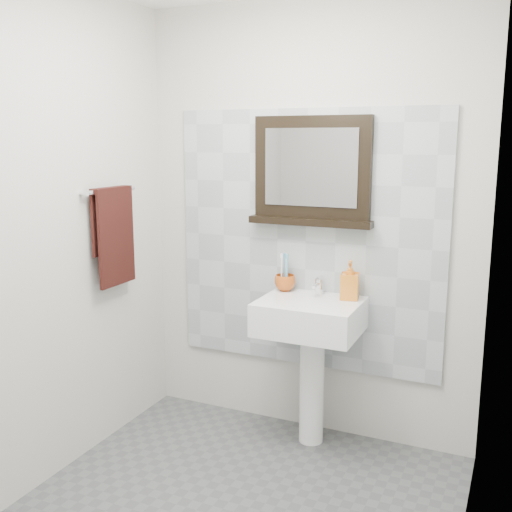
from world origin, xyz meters
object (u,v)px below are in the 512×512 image
Objects in this scene: soap_dispenser at (350,280)px; framed_mirror at (312,173)px; toothbrush_cup at (285,283)px; pedestal_sink at (310,332)px; hand_towel at (113,228)px.

soap_dispenser is 0.30× the size of framed_mirror.
soap_dispenser is at bearing -3.85° from toothbrush_cup.
soap_dispenser is (0.19, 0.11, 0.29)m from pedestal_sink.
framed_mirror is at bearing 152.92° from soap_dispenser.
soap_dispenser is at bearing -16.95° from framed_mirror.
framed_mirror reaches higher than toothbrush_cup.
pedestal_sink is 8.01× the size of toothbrush_cup.
toothbrush_cup is (-0.21, 0.13, 0.23)m from pedestal_sink.
toothbrush_cup is at bearing -158.92° from framed_mirror.
pedestal_sink reaches higher than toothbrush_cup.
soap_dispenser is (0.39, -0.03, 0.06)m from toothbrush_cup.
pedestal_sink is 1.75× the size of hand_towel.
framed_mirror reaches higher than soap_dispenser.
toothbrush_cup is at bearing 166.02° from soap_dispenser.
hand_towel is (-0.84, -0.48, 0.33)m from toothbrush_cup.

